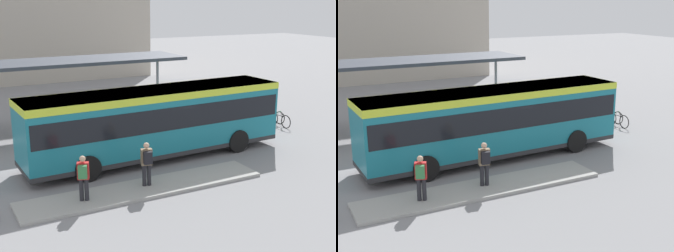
% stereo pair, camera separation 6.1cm
% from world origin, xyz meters
% --- Properties ---
extents(ground_plane, '(120.00, 120.00, 0.00)m').
position_xyz_m(ground_plane, '(0.00, 0.00, 0.00)').
color(ground_plane, gray).
extents(curb_island, '(9.53, 1.80, 0.12)m').
position_xyz_m(curb_island, '(-2.06, -3.16, 0.06)').
color(curb_island, '#9E9E99').
rests_on(curb_island, ground_plane).
extents(city_bus, '(12.09, 2.97, 3.15)m').
position_xyz_m(city_bus, '(0.01, 0.00, 1.84)').
color(city_bus, '#197284').
rests_on(city_bus, ground_plane).
extents(pedestrian_waiting, '(0.49, 0.52, 1.66)m').
position_xyz_m(pedestrian_waiting, '(-4.46, -3.30, 1.07)').
color(pedestrian_waiting, '#232328').
rests_on(pedestrian_waiting, curb_island).
extents(pedestrian_companion, '(0.45, 0.49, 1.70)m').
position_xyz_m(pedestrian_companion, '(-1.92, -3.08, 1.10)').
color(pedestrian_companion, '#232328').
rests_on(pedestrian_companion, curb_island).
extents(bicycle_black, '(0.48, 1.79, 0.77)m').
position_xyz_m(bicycle_black, '(8.60, 1.63, 0.39)').
color(bicycle_black, black).
rests_on(bicycle_black, ground_plane).
extents(bicycle_green, '(0.48, 1.74, 0.76)m').
position_xyz_m(bicycle_green, '(8.85, 2.51, 0.38)').
color(bicycle_green, black).
rests_on(bicycle_green, ground_plane).
extents(bicycle_yellow, '(0.48, 1.59, 0.69)m').
position_xyz_m(bicycle_yellow, '(8.77, 3.40, 0.35)').
color(bicycle_yellow, black).
rests_on(bicycle_yellow, ground_plane).
extents(bicycle_white, '(0.48, 1.55, 0.67)m').
position_xyz_m(bicycle_white, '(8.54, 4.29, 0.34)').
color(bicycle_white, black).
rests_on(bicycle_white, ground_plane).
extents(station_shelter, '(13.75, 3.49, 3.82)m').
position_xyz_m(station_shelter, '(-2.42, 6.72, 3.69)').
color(station_shelter, '#383D47').
rests_on(station_shelter, ground_plane).
extents(potted_planter_near_shelter, '(1.00, 1.00, 1.48)m').
position_xyz_m(potted_planter_near_shelter, '(-1.12, 3.96, 0.76)').
color(potted_planter_near_shelter, slate).
rests_on(potted_planter_near_shelter, ground_plane).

